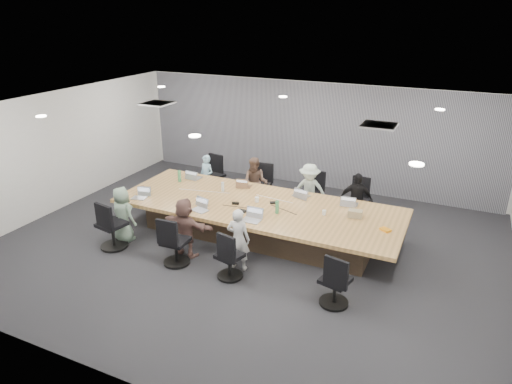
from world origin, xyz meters
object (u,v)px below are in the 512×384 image
at_px(bottle_clear, 223,187).
at_px(laptop_2, 301,196).
at_px(person_4, 123,214).
at_px(person_5, 185,228).
at_px(conference_table, 258,219).
at_px(chair_0, 214,179).
at_px(laptop_1, 245,186).
at_px(bottle_green_left, 179,176).
at_px(person_6, 238,239).
at_px(person_0, 207,177).
at_px(stapler, 236,203).
at_px(chair_6, 230,259).
at_px(person_2, 309,191).
at_px(person_3, 356,200).
at_px(chair_1, 261,188).
at_px(chair_7, 335,284).
at_px(chair_5, 176,245).
at_px(canvas_bag, 355,214).
at_px(laptop_3, 350,204).
at_px(laptop_6, 251,221).
at_px(chair_2, 313,197).
at_px(chair_4, 112,228).
at_px(mug_brown, 142,189).
at_px(bottle_green_right, 277,207).
at_px(laptop_5, 200,210).
at_px(person_1, 255,183).
at_px(chair_3, 359,204).
at_px(laptop_0, 195,178).

bearing_deg(bottle_clear, laptop_2, 15.62).
relative_size(person_4, person_5, 0.98).
xyz_separation_m(conference_table, chair_0, (-2.05, 1.70, 0.01)).
height_order(laptop_1, bottle_green_left, bottle_green_left).
bearing_deg(person_6, conference_table, -86.44).
distance_m(person_0, stapler, 2.28).
xyz_separation_m(chair_6, person_2, (0.45, 3.05, 0.29)).
bearing_deg(person_3, chair_1, 158.35).
bearing_deg(person_5, chair_7, 177.71).
bearing_deg(person_0, person_6, -36.34).
xyz_separation_m(chair_5, canvas_bag, (2.93, 1.92, 0.41)).
xyz_separation_m(laptop_3, laptop_6, (-1.54, -1.60, 0.00)).
distance_m(chair_2, chair_4, 4.63).
xyz_separation_m(bottle_green_left, mug_brown, (-0.41, -0.87, -0.08)).
xyz_separation_m(chair_7, person_5, (-3.09, 0.35, 0.22)).
distance_m(chair_0, bottle_green_right, 3.28).
distance_m(chair_0, bottle_clear, 1.77).
height_order(person_5, laptop_6, person_5).
height_order(laptop_1, canvas_bag, canvas_bag).
distance_m(chair_2, laptop_1, 1.68).
xyz_separation_m(laptop_2, bottle_clear, (-1.69, -0.47, 0.10)).
xyz_separation_m(person_6, mug_brown, (-2.87, 0.92, 0.19)).
distance_m(chair_6, laptop_3, 2.96).
relative_size(person_3, laptop_5, 3.84).
bearing_deg(bottle_clear, person_0, 135.38).
bearing_deg(conference_table, bottle_clear, 162.17).
distance_m(chair_7, mug_brown, 4.99).
bearing_deg(laptop_3, chair_6, 53.70).
bearing_deg(chair_5, person_1, 82.71).
height_order(chair_3, person_2, person_2).
xyz_separation_m(person_1, bottle_green_left, (-1.55, -0.91, 0.24)).
bearing_deg(person_0, laptop_0, -76.43).
xyz_separation_m(person_2, laptop_3, (1.08, -0.55, 0.10)).
height_order(chair_6, person_2, person_2).
distance_m(chair_4, stapler, 2.55).
distance_m(chair_2, canvas_bag, 2.04).
xyz_separation_m(person_4, person_5, (1.53, 0.00, 0.01)).
height_order(laptop_0, person_4, person_4).
xyz_separation_m(person_0, person_5, (1.12, -2.70, 0.03)).
distance_m(person_0, laptop_6, 3.13).
bearing_deg(stapler, person_6, -76.42).
relative_size(person_4, bottle_green_right, 4.44).
bearing_deg(laptop_1, person_2, -166.27).
distance_m(chair_4, bottle_green_right, 3.36).
bearing_deg(bottle_green_left, laptop_6, -26.70).
xyz_separation_m(chair_7, laptop_5, (-3.09, 0.90, 0.37)).
distance_m(chair_3, mug_brown, 4.91).
height_order(laptop_0, canvas_bag, canvas_bag).
distance_m(person_1, bottle_clear, 1.10).
height_order(chair_1, mug_brown, mug_brown).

